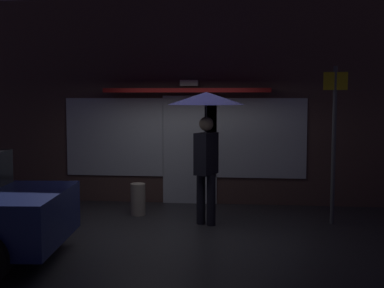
% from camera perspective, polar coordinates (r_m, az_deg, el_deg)
% --- Properties ---
extents(ground_plane, '(18.00, 18.00, 0.00)m').
position_cam_1_polar(ground_plane, '(8.56, -1.96, -9.51)').
color(ground_plane, '#2D2D33').
extents(building_facade, '(10.62, 1.00, 4.16)m').
position_cam_1_polar(building_facade, '(10.60, -0.17, 4.60)').
color(building_facade, brown).
rests_on(building_facade, ground).
extents(person_with_umbrella, '(1.28, 1.28, 2.26)m').
position_cam_1_polar(person_with_umbrella, '(8.68, 1.58, 3.04)').
color(person_with_umbrella, black).
rests_on(person_with_umbrella, ground).
extents(street_sign_post, '(0.40, 0.07, 2.69)m').
position_cam_1_polar(street_sign_post, '(9.07, 15.40, 0.85)').
color(street_sign_post, '#595B60').
rests_on(street_sign_post, ground).
extents(sidewalk_bollard, '(0.27, 0.27, 0.59)m').
position_cam_1_polar(sidewalk_bollard, '(9.62, -5.98, -6.09)').
color(sidewalk_bollard, '#B2A899').
rests_on(sidewalk_bollard, ground).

